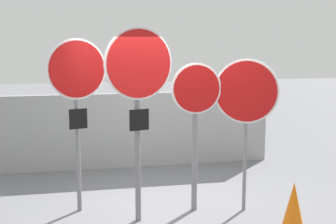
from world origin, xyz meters
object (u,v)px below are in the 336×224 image
at_px(stop_sign_2, 196,108).
at_px(stop_sign_3, 246,98).
at_px(stop_sign_1, 139,84).
at_px(stop_sign_0, 77,85).
at_px(traffic_cone_0, 293,212).

bearing_deg(stop_sign_2, stop_sign_3, -13.46).
bearing_deg(stop_sign_3, stop_sign_1, -151.07).
height_order(stop_sign_0, stop_sign_1, stop_sign_1).
bearing_deg(stop_sign_1, stop_sign_2, 1.35).
distance_m(stop_sign_3, traffic_cone_0, 1.69).
relative_size(stop_sign_1, stop_sign_2, 1.23).
relative_size(stop_sign_0, stop_sign_1, 0.94).
bearing_deg(stop_sign_3, traffic_cone_0, -51.92).
relative_size(stop_sign_0, stop_sign_3, 1.13).
height_order(stop_sign_1, traffic_cone_0, stop_sign_1).
bearing_deg(stop_sign_1, traffic_cone_0, -43.88).
distance_m(stop_sign_0, traffic_cone_0, 3.31).
bearing_deg(stop_sign_0, stop_sign_3, -27.38).
xyz_separation_m(stop_sign_0, stop_sign_2, (1.62, -0.30, -0.33)).
relative_size(stop_sign_3, traffic_cone_0, 2.94).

